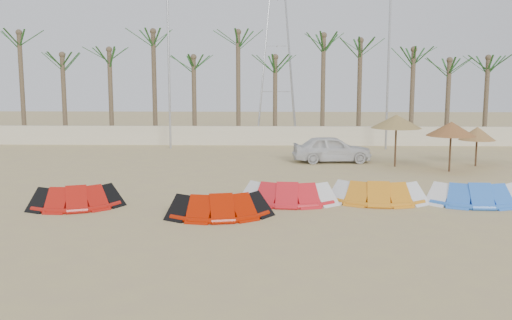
{
  "coord_description": "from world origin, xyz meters",
  "views": [
    {
      "loc": [
        0.66,
        -16.84,
        4.63
      ],
      "look_at": [
        0.0,
        6.0,
        1.3
      ],
      "focal_mm": 40.0,
      "sensor_mm": 36.0,
      "label": 1
    }
  ],
  "objects_px": {
    "parasol_mid": "(451,129)",
    "parasol_left": "(396,121)",
    "kite_red_right": "(288,191)",
    "car": "(332,149)",
    "kite_blue": "(474,192)",
    "kite_red_left": "(79,195)",
    "kite_orange": "(376,190)",
    "kite_red_mid": "(221,203)",
    "parasol_right": "(477,134)"
  },
  "relations": [
    {
      "from": "kite_red_right",
      "to": "parasol_right",
      "type": "relative_size",
      "value": 1.73
    },
    {
      "from": "kite_orange",
      "to": "parasol_left",
      "type": "height_order",
      "value": "parasol_left"
    },
    {
      "from": "kite_red_right",
      "to": "parasol_left",
      "type": "distance_m",
      "value": 10.68
    },
    {
      "from": "kite_red_right",
      "to": "parasol_right",
      "type": "xyz_separation_m",
      "value": [
        10.1,
        9.02,
        1.3
      ]
    },
    {
      "from": "parasol_left",
      "to": "parasol_mid",
      "type": "xyz_separation_m",
      "value": [
        2.35,
        -1.53,
        -0.24
      ]
    },
    {
      "from": "kite_red_right",
      "to": "parasol_left",
      "type": "relative_size",
      "value": 1.32
    },
    {
      "from": "kite_blue",
      "to": "car",
      "type": "bearing_deg",
      "value": 112.35
    },
    {
      "from": "parasol_left",
      "to": "car",
      "type": "bearing_deg",
      "value": 154.97
    },
    {
      "from": "kite_red_left",
      "to": "kite_orange",
      "type": "height_order",
      "value": "same"
    },
    {
      "from": "kite_red_right",
      "to": "parasol_mid",
      "type": "relative_size",
      "value": 1.45
    },
    {
      "from": "kite_blue",
      "to": "parasol_mid",
      "type": "bearing_deg",
      "value": 79.74
    },
    {
      "from": "kite_red_mid",
      "to": "parasol_mid",
      "type": "height_order",
      "value": "parasol_mid"
    },
    {
      "from": "kite_red_left",
      "to": "parasol_right",
      "type": "distance_m",
      "value": 20.29
    },
    {
      "from": "parasol_right",
      "to": "car",
      "type": "xyz_separation_m",
      "value": [
        -7.41,
        1.19,
        -0.99
      ]
    },
    {
      "from": "kite_red_left",
      "to": "parasol_mid",
      "type": "xyz_separation_m",
      "value": [
        15.7,
        8.16,
        1.7
      ]
    },
    {
      "from": "kite_red_left",
      "to": "kite_red_mid",
      "type": "height_order",
      "value": "same"
    },
    {
      "from": "kite_red_mid",
      "to": "parasol_mid",
      "type": "bearing_deg",
      "value": 41.68
    },
    {
      "from": "parasol_mid",
      "to": "car",
      "type": "xyz_separation_m",
      "value": [
        -5.49,
        3.0,
        -1.39
      ]
    },
    {
      "from": "kite_blue",
      "to": "kite_red_mid",
      "type": "bearing_deg",
      "value": -166.85
    },
    {
      "from": "kite_red_right",
      "to": "car",
      "type": "distance_m",
      "value": 10.56
    },
    {
      "from": "kite_red_right",
      "to": "parasol_left",
      "type": "height_order",
      "value": "parasol_left"
    },
    {
      "from": "kite_red_mid",
      "to": "kite_red_right",
      "type": "xyz_separation_m",
      "value": [
        2.3,
        2.12,
        0.0
      ]
    },
    {
      "from": "kite_red_right",
      "to": "kite_blue",
      "type": "bearing_deg",
      "value": 0.2
    },
    {
      "from": "kite_blue",
      "to": "kite_orange",
      "type": "bearing_deg",
      "value": 176.24
    },
    {
      "from": "parasol_mid",
      "to": "car",
      "type": "height_order",
      "value": "parasol_mid"
    },
    {
      "from": "kite_red_left",
      "to": "parasol_mid",
      "type": "distance_m",
      "value": 17.77
    },
    {
      "from": "kite_blue",
      "to": "parasol_left",
      "type": "distance_m",
      "value": 8.99
    },
    {
      "from": "kite_red_mid",
      "to": "kite_orange",
      "type": "height_order",
      "value": "same"
    },
    {
      "from": "kite_red_mid",
      "to": "car",
      "type": "height_order",
      "value": "car"
    },
    {
      "from": "kite_red_right",
      "to": "parasol_right",
      "type": "bearing_deg",
      "value": 41.76
    },
    {
      "from": "kite_orange",
      "to": "kite_red_left",
      "type": "bearing_deg",
      "value": -173.62
    },
    {
      "from": "parasol_mid",
      "to": "parasol_left",
      "type": "bearing_deg",
      "value": 146.85
    },
    {
      "from": "kite_red_mid",
      "to": "car",
      "type": "xyz_separation_m",
      "value": [
        4.99,
        12.33,
        0.31
      ]
    },
    {
      "from": "car",
      "to": "kite_blue",
      "type": "bearing_deg",
      "value": -162.24
    },
    {
      "from": "kite_blue",
      "to": "parasol_right",
      "type": "bearing_deg",
      "value": 70.3
    },
    {
      "from": "kite_orange",
      "to": "kite_blue",
      "type": "relative_size",
      "value": 1.03
    },
    {
      "from": "kite_red_right",
      "to": "parasol_right",
      "type": "distance_m",
      "value": 13.6
    },
    {
      "from": "kite_red_mid",
      "to": "car",
      "type": "relative_size",
      "value": 0.85
    },
    {
      "from": "car",
      "to": "kite_red_mid",
      "type": "bearing_deg",
      "value": 153.37
    },
    {
      "from": "kite_red_right",
      "to": "kite_red_left",
      "type": "bearing_deg",
      "value": -172.76
    },
    {
      "from": "kite_red_right",
      "to": "parasol_mid",
      "type": "xyz_separation_m",
      "value": [
        8.18,
        7.21,
        1.7
      ]
    },
    {
      "from": "kite_red_left",
      "to": "kite_red_right",
      "type": "xyz_separation_m",
      "value": [
        7.52,
        0.96,
        0.0
      ]
    },
    {
      "from": "parasol_left",
      "to": "parasol_mid",
      "type": "bearing_deg",
      "value": -33.15
    },
    {
      "from": "kite_blue",
      "to": "car",
      "type": "xyz_separation_m",
      "value": [
        -4.19,
        10.18,
        0.31
      ]
    },
    {
      "from": "parasol_mid",
      "to": "parasol_right",
      "type": "height_order",
      "value": "parasol_mid"
    },
    {
      "from": "kite_blue",
      "to": "parasol_left",
      "type": "relative_size",
      "value": 1.3
    },
    {
      "from": "kite_orange",
      "to": "kite_red_right",
      "type": "bearing_deg",
      "value": -175.56
    },
    {
      "from": "kite_red_right",
      "to": "car",
      "type": "xyz_separation_m",
      "value": [
        2.69,
        10.21,
        0.31
      ]
    },
    {
      "from": "kite_red_left",
      "to": "car",
      "type": "relative_size",
      "value": 0.83
    },
    {
      "from": "kite_red_mid",
      "to": "kite_orange",
      "type": "distance_m",
      "value": 6.11
    }
  ]
}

